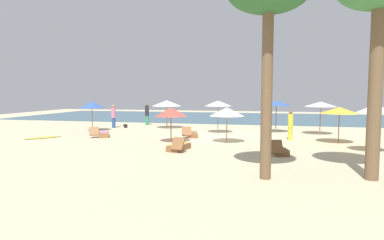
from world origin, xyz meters
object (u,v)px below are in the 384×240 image
Objects in this scene: umbrella_1 at (321,104)px; surfboard at (43,138)px; umbrella_0 at (339,110)px; lounger_0 at (192,134)px; umbrella_3 at (276,103)px; lounger_4 at (179,147)px; lounger_3 at (278,150)px; umbrella_2 at (227,112)px; lounger_2 at (103,134)px; umbrella_6 at (376,109)px; person_2 at (114,116)px; umbrella_8 at (218,103)px; umbrella_4 at (171,112)px; person_1 at (290,125)px; dog at (125,126)px; umbrella_7 at (167,103)px; person_0 at (147,114)px.

surfboard is (-16.77, -5.45, -1.99)m from umbrella_1.
umbrella_0 reaches higher than lounger_0.
umbrella_3 is 9.76m from lounger_4.
umbrella_3 is 8.47m from lounger_3.
umbrella_1 is 1.08× the size of surfboard.
surfboard is at bearing -176.63° from umbrella_2.
lounger_3 is (-0.07, -8.26, -1.87)m from umbrella_3.
umbrella_2 is at bearing 133.58° from lounger_3.
lounger_2 is at bearing 161.44° from lounger_3.
umbrella_2 is at bearing 167.87° from umbrella_6.
umbrella_3 is 12.52m from person_2.
lounger_3 is (3.82, -7.01, -1.88)m from umbrella_8.
surfboard is (-11.20, -0.66, -1.70)m from umbrella_2.
lounger_2 is (-14.96, 2.24, -1.87)m from umbrella_6.
umbrella_2 reaches higher than umbrella_4.
person_2 is 0.90× the size of surfboard.
lounger_4 reaches higher than surfboard.
umbrella_1 is 3.75m from person_1.
umbrella_0 reaches higher than umbrella_4.
umbrella_1 reaches higher than surfboard.
dog is at bearing 70.58° from surfboard.
umbrella_4 reaches higher than lounger_0.
lounger_3 is 4.83m from person_1.
lounger_2 is at bearing 23.09° from surfboard.
umbrella_0 is at bearing 50.38° from lounger_3.
lounger_0 is at bearing 137.32° from lounger_3.
surfboard is at bearing -156.91° from lounger_2.
lounger_3 is at bearing -8.90° from surfboard.
lounger_0 is 0.98× the size of person_2.
umbrella_6 is 5.02m from person_1.
lounger_3 is at bearing -34.88° from person_2.
umbrella_6 is at bearing 17.05° from lounger_3.
lounger_4 is at bearing -65.16° from umbrella_4.
lounger_0 is 5.98m from person_1.
umbrella_0 is at bearing 10.70° from umbrella_4.
umbrella_8 is at bearing 83.14° from lounger_4.
person_2 is (-15.27, 1.01, -1.10)m from umbrella_1.
lounger_3 is 0.99× the size of lounger_4.
lounger_3 is at bearing -21.60° from umbrella_4.
umbrella_0 is 17.39m from surfboard.
umbrella_7 is 4.79m from umbrella_8.
person_0 reaches higher than dog.
lounger_0 is 1.02× the size of person_1.
umbrella_2 is 1.14× the size of person_1.
umbrella_8 is 1.28× the size of lounger_3.
umbrella_6 is (7.02, -1.51, 0.32)m from umbrella_2.
umbrella_6 reaches higher than lounger_3.
umbrella_7 is 1.30× the size of lounger_3.
umbrella_3 is at bearing -1.77° from person_2.
umbrella_0 is 1.18× the size of lounger_3.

